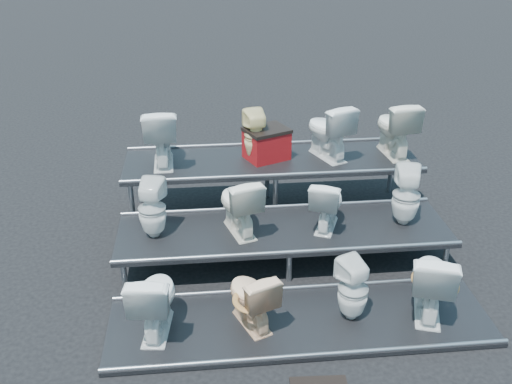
{
  "coord_description": "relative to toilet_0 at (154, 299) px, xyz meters",
  "views": [
    {
      "loc": [
        -0.99,
        -6.18,
        4.17
      ],
      "look_at": [
        -0.35,
        0.1,
        0.95
      ],
      "focal_mm": 40.0,
      "sensor_mm": 36.0,
      "label": 1
    }
  ],
  "objects": [
    {
      "name": "toilet_0",
      "position": [
        0.0,
        0.0,
        0.0
      ],
      "size": [
        0.54,
        0.83,
        0.8
      ],
      "primitive_type": "imported",
      "rotation": [
        0.0,
        0.0,
        3.02
      ],
      "color": "white",
      "rests_on": "tier_front"
    },
    {
      "name": "toilet_6",
      "position": [
        2.1,
        1.3,
        0.34
      ],
      "size": [
        0.61,
        0.76,
        0.68
      ],
      "primitive_type": "imported",
      "rotation": [
        0.0,
        0.0,
        2.74
      ],
      "color": "white",
      "rests_on": "tier_mid"
    },
    {
      "name": "tier_back",
      "position": [
        1.56,
        2.6,
        -0.03
      ],
      "size": [
        4.2,
        1.2,
        0.86
      ],
      "primitive_type": "cube",
      "color": "black",
      "rests_on": "ground"
    },
    {
      "name": "tier_front",
      "position": [
        1.56,
        0.0,
        -0.43
      ],
      "size": [
        4.2,
        1.2,
        0.06
      ],
      "primitive_type": "cube",
      "color": "black",
      "rests_on": "ground"
    },
    {
      "name": "toilet_7",
      "position": [
        3.12,
        1.3,
        0.39
      ],
      "size": [
        0.43,
        0.44,
        0.78
      ],
      "primitive_type": "imported",
      "rotation": [
        0.0,
        0.0,
        2.88
      ],
      "color": "white",
      "rests_on": "tier_mid"
    },
    {
      "name": "ground",
      "position": [
        1.56,
        1.3,
        -0.46
      ],
      "size": [
        80.0,
        80.0,
        0.0
      ],
      "primitive_type": "plane",
      "color": "black",
      "rests_on": "ground"
    },
    {
      "name": "toilet_3",
      "position": [
        2.99,
        0.0,
        0.02
      ],
      "size": [
        0.71,
        0.93,
        0.84
      ],
      "primitive_type": "imported",
      "rotation": [
        0.0,
        0.0,
        2.82
      ],
      "color": "white",
      "rests_on": "tier_front"
    },
    {
      "name": "toilet_8",
      "position": [
        0.01,
        2.6,
        0.82
      ],
      "size": [
        0.49,
        0.83,
        0.84
      ],
      "primitive_type": "imported",
      "rotation": [
        0.0,
        0.0,
        3.17
      ],
      "color": "white",
      "rests_on": "tier_back"
    },
    {
      "name": "red_crate",
      "position": [
        1.49,
        2.64,
        0.6
      ],
      "size": [
        0.7,
        0.64,
        0.41
      ],
      "primitive_type": "cube",
      "rotation": [
        0.0,
        0.0,
        0.41
      ],
      "color": "maroon",
      "rests_on": "tier_back"
    },
    {
      "name": "toilet_9",
      "position": [
        1.33,
        2.6,
        0.77
      ],
      "size": [
        0.39,
        0.4,
        0.74
      ],
      "primitive_type": "imported",
      "rotation": [
        0.0,
        0.0,
        3.35
      ],
      "color": "beige",
      "rests_on": "tier_back"
    },
    {
      "name": "toilet_1",
      "position": [
        1.02,
        0.0,
        -0.05
      ],
      "size": [
        0.63,
        0.79,
        0.7
      ],
      "primitive_type": "imported",
      "rotation": [
        0.0,
        0.0,
        3.53
      ],
      "color": "#E1B189",
      "rests_on": "tier_front"
    },
    {
      "name": "toilet_4",
      "position": [
        -0.07,
        1.3,
        0.38
      ],
      "size": [
        0.4,
        0.41,
        0.75
      ],
      "primitive_type": "imported",
      "rotation": [
        0.0,
        0.0,
        2.93
      ],
      "color": "white",
      "rests_on": "tier_mid"
    },
    {
      "name": "tier_mid",
      "position": [
        1.56,
        1.3,
        -0.23
      ],
      "size": [
        4.2,
        1.2,
        0.46
      ],
      "primitive_type": "cube",
      "color": "black",
      "rests_on": "ground"
    },
    {
      "name": "toilet_5",
      "position": [
        0.99,
        1.3,
        0.39
      ],
      "size": [
        0.62,
        0.84,
        0.77
      ],
      "primitive_type": "imported",
      "rotation": [
        0.0,
        0.0,
        3.43
      ],
      "color": "silver",
      "rests_on": "tier_mid"
    },
    {
      "name": "toilet_2",
      "position": [
        2.13,
        0.0,
        -0.03
      ],
      "size": [
        0.44,
        0.44,
        0.73
      ],
      "primitive_type": "imported",
      "rotation": [
        0.0,
        0.0,
        3.55
      ],
      "color": "white",
      "rests_on": "tier_front"
    },
    {
      "name": "toilet_10",
      "position": [
        2.37,
        2.6,
        0.81
      ],
      "size": [
        0.72,
        0.91,
        0.82
      ],
      "primitive_type": "imported",
      "rotation": [
        0.0,
        0.0,
        3.53
      ],
      "color": "white",
      "rests_on": "tier_back"
    },
    {
      "name": "toilet_11",
      "position": [
        3.35,
        2.6,
        0.82
      ],
      "size": [
        0.54,
        0.85,
        0.83
      ],
      "primitive_type": "imported",
      "rotation": [
        0.0,
        0.0,
        3.24
      ],
      "color": "silver",
      "rests_on": "tier_back"
    }
  ]
}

